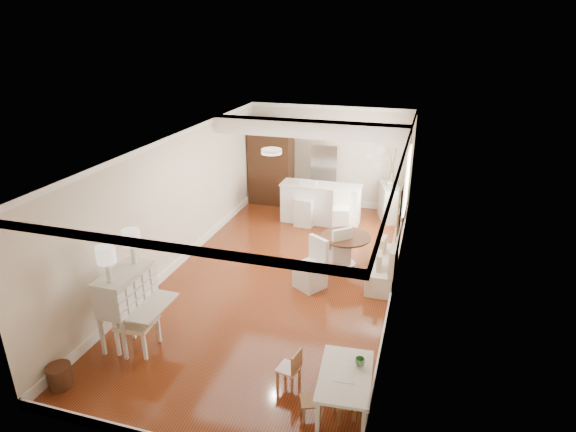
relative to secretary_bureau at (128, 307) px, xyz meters
The scene contains 20 objects.
room 3.76m from the secretary_bureau, 60.29° to the left, with size 9.00×9.04×2.82m.
secretary_bureau is the anchor object (origin of this frame).
gustavian_armchair 0.32m from the secretary_bureau, 32.15° to the right, with size 0.59×0.59×1.02m, color white.
wicker_basket 1.36m from the secretary_bureau, 105.91° to the right, with size 0.34×0.34×0.34m, color #4C2A17.
kids_table 3.65m from the secretary_bureau, ahead, with size 0.68×1.13×0.57m, color white.
kids_chair_a 3.32m from the secretary_bureau, 13.62° to the right, with size 0.27×0.27×0.56m, color #9D7047.
kids_chair_b 2.79m from the secretary_bureau, ahead, with size 0.30×0.30×0.61m, color tan.
kids_chair_c 3.72m from the secretary_bureau, 10.29° to the right, with size 0.27×0.27×0.55m, color #A9824C.
banquette 4.90m from the secretary_bureau, 41.13° to the left, with size 0.52×1.60×0.98m, color silver.
dining_table 4.55m from the secretary_bureau, 51.04° to the left, with size 1.05×1.05×0.71m, color #472616.
slip_chair_near 3.44m from the secretary_bureau, 46.41° to the left, with size 0.48×0.50×1.01m, color white.
slip_chair_far 4.41m from the secretary_bureau, 52.39° to the left, with size 0.45×0.47×0.95m, color silver.
breakfast_counter 6.10m from the secretary_bureau, 72.82° to the left, with size 2.05×0.65×1.03m, color white.
bar_stool_left 5.73m from the secretary_bureau, 75.18° to the left, with size 0.46×0.46×1.15m, color silver.
bar_stool_right 5.85m from the secretary_bureau, 65.47° to the left, with size 0.41×0.41×1.02m, color white.
pantry_cabinet 6.92m from the secretary_bureau, 89.17° to the left, with size 1.20×0.60×2.30m, color #381E11.
fridge 7.16m from the secretary_bureau, 73.77° to the left, with size 0.75×0.65×1.80m, color silver.
sideboard 7.42m from the secretary_bureau, 62.03° to the left, with size 0.43×0.97×0.93m, color silver.
pencil_cup 3.76m from the secretary_bureau, ahead, with size 0.13×0.13×0.10m, color #599960.
branch_vase 7.43m from the secretary_bureau, 62.26° to the left, with size 0.16×0.16×0.17m, color white.
Camera 1 is at (2.63, -8.28, 4.81)m, focal length 30.00 mm.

